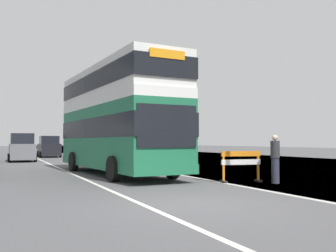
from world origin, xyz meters
TOP-DOWN VIEW (x-y plane):
  - ground at (0.65, 0.10)m, footprint 140.00×280.00m
  - double_decker_bus at (0.76, 9.36)m, footprint 3.41×10.86m
  - roadworks_barrier at (4.13, 3.89)m, footprint 1.63×0.67m
  - car_oncoming_near at (-2.70, 23.98)m, footprint 2.01×4.30m
  - car_receding_mid at (0.26, 31.86)m, footprint 2.06×4.25m
  - pedestrian_at_kerb at (5.05, 3.01)m, footprint 0.34×0.34m

SIDE VIEW (x-z plane):
  - ground at x=0.65m, z-range -0.10..0.00m
  - roadworks_barrier at x=4.13m, z-range 0.16..1.34m
  - pedestrian_at_kerb at x=5.05m, z-range 0.01..1.81m
  - car_receding_mid at x=0.26m, z-range -0.07..2.03m
  - car_oncoming_near at x=-2.70m, z-range -0.08..2.11m
  - double_decker_bus at x=0.76m, z-range 0.16..5.20m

